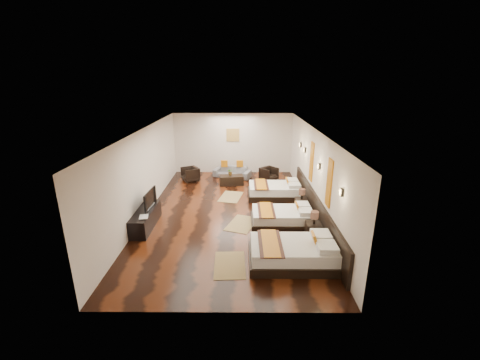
{
  "coord_description": "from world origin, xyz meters",
  "views": [
    {
      "loc": [
        0.42,
        -9.71,
        4.35
      ],
      "look_at": [
        0.36,
        0.16,
        1.1
      ],
      "focal_mm": 23.38,
      "sensor_mm": 36.0,
      "label": 1
    }
  ],
  "objects_px": {
    "tv_console": "(146,218)",
    "tv": "(147,200)",
    "armchair_right": "(269,174)",
    "bed_near": "(294,253)",
    "figurine": "(151,196)",
    "sofa": "(232,172)",
    "bed_mid": "(283,217)",
    "nightstand_b": "(301,203)",
    "coffee_table": "(231,180)",
    "armchair_left": "(190,174)",
    "book": "(139,217)",
    "bed_far": "(275,190)",
    "nightstand_a": "(313,229)",
    "table_plant": "(230,172)"
  },
  "relations": [
    {
      "from": "bed_mid",
      "to": "armchair_right",
      "type": "distance_m",
      "value": 4.36
    },
    {
      "from": "nightstand_b",
      "to": "armchair_right",
      "type": "xyz_separation_m",
      "value": [
        -0.83,
        3.31,
        0.02
      ]
    },
    {
      "from": "figurine",
      "to": "book",
      "type": "bearing_deg",
      "value": -90.0
    },
    {
      "from": "bed_mid",
      "to": "nightstand_b",
      "type": "relative_size",
      "value": 2.4
    },
    {
      "from": "coffee_table",
      "to": "bed_mid",
      "type": "bearing_deg",
      "value": -65.64
    },
    {
      "from": "nightstand_b",
      "to": "figurine",
      "type": "relative_size",
      "value": 2.24
    },
    {
      "from": "bed_near",
      "to": "armchair_right",
      "type": "relative_size",
      "value": 3.25
    },
    {
      "from": "bed_mid",
      "to": "armchair_left",
      "type": "bearing_deg",
      "value": 129.77
    },
    {
      "from": "tv_console",
      "to": "armchair_left",
      "type": "height_order",
      "value": "armchair_left"
    },
    {
      "from": "figurine",
      "to": "coffee_table",
      "type": "distance_m",
      "value": 4.12
    },
    {
      "from": "tv_console",
      "to": "figurine",
      "type": "xyz_separation_m",
      "value": [
        0.0,
        0.73,
        0.45
      ]
    },
    {
      "from": "tv",
      "to": "sofa",
      "type": "height_order",
      "value": "tv"
    },
    {
      "from": "bed_near",
      "to": "tv",
      "type": "bearing_deg",
      "value": 153.43
    },
    {
      "from": "tv_console",
      "to": "tv",
      "type": "xyz_separation_m",
      "value": [
        0.05,
        0.15,
        0.56
      ]
    },
    {
      "from": "bed_mid",
      "to": "tv_console",
      "type": "distance_m",
      "value": 4.2
    },
    {
      "from": "book",
      "to": "coffee_table",
      "type": "height_order",
      "value": "book"
    },
    {
      "from": "bed_near",
      "to": "figurine",
      "type": "height_order",
      "value": "figurine"
    },
    {
      "from": "figurine",
      "to": "armchair_left",
      "type": "bearing_deg",
      "value": 79.92
    },
    {
      "from": "sofa",
      "to": "tv_console",
      "type": "bearing_deg",
      "value": -96.26
    },
    {
      "from": "nightstand_a",
      "to": "figurine",
      "type": "bearing_deg",
      "value": 164.05
    },
    {
      "from": "tv",
      "to": "armchair_right",
      "type": "bearing_deg",
      "value": -40.11
    },
    {
      "from": "bed_near",
      "to": "table_plant",
      "type": "bearing_deg",
      "value": 106.44
    },
    {
      "from": "tv_console",
      "to": "sofa",
      "type": "distance_m",
      "value": 5.6
    },
    {
      "from": "bed_far",
      "to": "armchair_right",
      "type": "xyz_separation_m",
      "value": [
        -0.08,
        2.01,
        0.04
      ]
    },
    {
      "from": "bed_near",
      "to": "coffee_table",
      "type": "xyz_separation_m",
      "value": [
        -1.72,
        5.9,
        -0.08
      ]
    },
    {
      "from": "sofa",
      "to": "table_plant",
      "type": "xyz_separation_m",
      "value": [
        -0.04,
        -0.98,
        0.31
      ]
    },
    {
      "from": "armchair_left",
      "to": "armchair_right",
      "type": "xyz_separation_m",
      "value": [
        3.46,
        0.11,
        -0.01
      ]
    },
    {
      "from": "sofa",
      "to": "bed_mid",
      "type": "bearing_deg",
      "value": -50.48
    },
    {
      "from": "bed_near",
      "to": "tv_console",
      "type": "relative_size",
      "value": 1.19
    },
    {
      "from": "nightstand_b",
      "to": "tv",
      "type": "xyz_separation_m",
      "value": [
        -4.89,
        -1.08,
        0.56
      ]
    },
    {
      "from": "coffee_table",
      "to": "tv_console",
      "type": "bearing_deg",
      "value": -121.95
    },
    {
      "from": "tv_console",
      "to": "book",
      "type": "xyz_separation_m",
      "value": [
        0.0,
        -0.54,
        0.29
      ]
    },
    {
      "from": "bed_near",
      "to": "bed_mid",
      "type": "height_order",
      "value": "bed_near"
    },
    {
      "from": "table_plant",
      "to": "armchair_left",
      "type": "bearing_deg",
      "value": 167.72
    },
    {
      "from": "figurine",
      "to": "nightstand_b",
      "type": "bearing_deg",
      "value": 5.74
    },
    {
      "from": "armchair_left",
      "to": "figurine",
      "type": "bearing_deg",
      "value": -39.5
    },
    {
      "from": "nightstand_a",
      "to": "table_plant",
      "type": "relative_size",
      "value": 2.73
    },
    {
      "from": "nightstand_b",
      "to": "armchair_left",
      "type": "bearing_deg",
      "value": 143.22
    },
    {
      "from": "tv",
      "to": "bed_far",
      "type": "bearing_deg",
      "value": -57.38
    },
    {
      "from": "tv_console",
      "to": "bed_near",
      "type": "bearing_deg",
      "value": -24.68
    },
    {
      "from": "tv",
      "to": "sofa",
      "type": "relative_size",
      "value": 0.59
    },
    {
      "from": "bed_near",
      "to": "figurine",
      "type": "relative_size",
      "value": 6.0
    },
    {
      "from": "tv_console",
      "to": "book",
      "type": "distance_m",
      "value": 0.62
    },
    {
      "from": "armchair_left",
      "to": "armchair_right",
      "type": "relative_size",
      "value": 1.04
    },
    {
      "from": "tv",
      "to": "sofa",
      "type": "bearing_deg",
      "value": -23.78
    },
    {
      "from": "bed_far",
      "to": "coffee_table",
      "type": "distance_m",
      "value": 2.24
    },
    {
      "from": "coffee_table",
      "to": "bed_far",
      "type": "bearing_deg",
      "value": -39.97
    },
    {
      "from": "bed_mid",
      "to": "bed_far",
      "type": "bearing_deg",
      "value": 89.97
    },
    {
      "from": "tv",
      "to": "armchair_right",
      "type": "distance_m",
      "value": 6.01
    },
    {
      "from": "bed_mid",
      "to": "book",
      "type": "relative_size",
      "value": 5.75
    }
  ]
}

